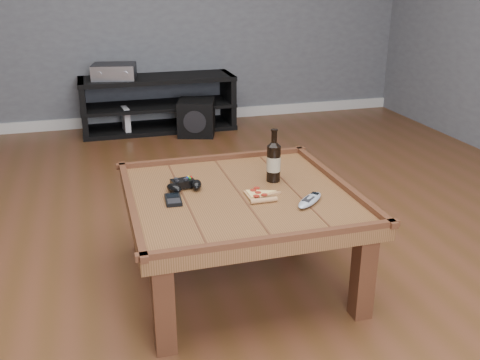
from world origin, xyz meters
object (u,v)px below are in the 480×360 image
object	(u,v)px
smartphone	(173,200)
remote_control	(310,200)
coffee_table	(240,205)
subwoofer	(197,118)
media_console	(158,104)
av_receiver	(114,71)
beer_bottle	(274,160)
game_console	(126,122)
pizza_slice	(259,195)
game_controller	(184,185)

from	to	relation	value
smartphone	remote_control	xyz separation A→B (m)	(0.57, -0.18, 0.01)
coffee_table	subwoofer	world-z (taller)	coffee_table
media_console	av_receiver	xyz separation A→B (m)	(-0.38, -0.00, 0.32)
beer_bottle	av_receiver	world-z (taller)	beer_bottle
media_console	av_receiver	bearing A→B (deg)	-179.28
av_receiver	game_console	xyz separation A→B (m)	(0.06, -0.08, -0.45)
remote_control	av_receiver	size ratio (longest dim) A/B	0.44
media_console	smartphone	size ratio (longest dim) A/B	10.76
media_console	subwoofer	xyz separation A→B (m)	(0.30, -0.26, -0.09)
pizza_slice	remote_control	xyz separation A→B (m)	(0.19, -0.13, 0.01)
media_console	beer_bottle	distance (m)	2.67
pizza_slice	smartphone	size ratio (longest dim) A/B	1.66
beer_bottle	remote_control	distance (m)	0.32
smartphone	subwoofer	bearing A→B (deg)	79.79
media_console	remote_control	distance (m)	2.96
av_receiver	subwoofer	distance (m)	0.83
coffee_table	smartphone	size ratio (longest dim) A/B	7.92
beer_bottle	av_receiver	bearing A→B (deg)	102.29
coffee_table	remote_control	xyz separation A→B (m)	(0.26, -0.19, 0.07)
coffee_table	game_controller	world-z (taller)	game_controller
pizza_slice	subwoofer	size ratio (longest dim) A/B	0.54
media_console	game_console	bearing A→B (deg)	-164.66
beer_bottle	game_console	xyz separation A→B (m)	(-0.51, 2.56, -0.44)
pizza_slice	subwoofer	xyz separation A→B (m)	(0.23, 2.55, -0.30)
media_console	subwoofer	bearing A→B (deg)	-40.51
coffee_table	beer_bottle	xyz separation A→B (m)	(0.20, 0.11, 0.16)
game_controller	media_console	bearing A→B (deg)	76.52
coffee_table	game_console	distance (m)	2.70
smartphone	pizza_slice	bearing A→B (deg)	-4.60
pizza_slice	subwoofer	world-z (taller)	pizza_slice
subwoofer	game_console	size ratio (longest dim) A/B	1.59
coffee_table	media_console	world-z (taller)	media_console
media_console	subwoofer	world-z (taller)	media_console
remote_control	media_console	bearing A→B (deg)	142.23
game_controller	pizza_slice	distance (m)	0.35
game_controller	subwoofer	world-z (taller)	game_controller
pizza_slice	av_receiver	bearing A→B (deg)	99.13
av_receiver	pizza_slice	bearing A→B (deg)	-70.51
coffee_table	subwoofer	size ratio (longest dim) A/B	2.59
coffee_table	av_receiver	world-z (taller)	av_receiver
media_console	game_console	size ratio (longest dim) A/B	5.61
smartphone	remote_control	world-z (taller)	remote_control
game_controller	remote_control	size ratio (longest dim) A/B	0.98
game_console	remote_control	bearing A→B (deg)	-84.80
media_console	pizza_slice	xyz separation A→B (m)	(0.07, -2.81, 0.21)
game_controller	smartphone	world-z (taller)	game_controller
coffee_table	av_receiver	bearing A→B (deg)	97.79
media_console	av_receiver	world-z (taller)	av_receiver
coffee_table	pizza_slice	bearing A→B (deg)	-39.95
coffee_table	game_console	bearing A→B (deg)	96.67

